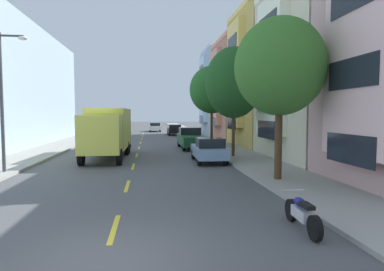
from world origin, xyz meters
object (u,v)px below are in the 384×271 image
(parked_sedan_burgundy, at_px, (103,132))
(parked_pickup_orange, at_px, (118,126))
(street_lamp, at_px, (5,92))
(parked_hatchback_sky, at_px, (209,150))
(street_tree_second, at_px, (234,83))
(street_tree_third, at_px, (212,90))
(parked_sedan_black, at_px, (175,130))
(street_tree_nearest, at_px, (280,67))
(parked_pickup_forest, at_px, (191,139))
(parked_motorcycle, at_px, (302,214))
(moving_white_sedan, at_px, (155,127))
(delivery_box_truck, at_px, (108,130))

(parked_sedan_burgundy, bearing_deg, parked_pickup_orange, 89.59)
(street_lamp, xyz_separation_m, parked_hatchback_sky, (10.43, 2.65, -3.25))
(street_tree_second, bearing_deg, street_tree_third, 90.00)
(street_tree_third, bearing_deg, parked_pickup_orange, 111.19)
(street_tree_second, bearing_deg, parked_pickup_orange, 106.90)
(parked_sedan_black, height_order, parked_hatchback_sky, parked_hatchback_sky)
(parked_sedan_burgundy, bearing_deg, street_lamp, -93.74)
(street_tree_nearest, height_order, parked_sedan_burgundy, street_tree_nearest)
(parked_hatchback_sky, height_order, parked_pickup_orange, parked_pickup_orange)
(street_tree_second, bearing_deg, parked_sedan_burgundy, 120.49)
(street_tree_second, height_order, street_lamp, street_tree_second)
(parked_sedan_black, relative_size, parked_pickup_forest, 0.84)
(street_tree_third, xyz_separation_m, parked_sedan_burgundy, (-10.86, 10.81, -4.29))
(street_tree_third, bearing_deg, parked_motorcycle, -94.50)
(street_lamp, height_order, parked_sedan_black, street_lamp)
(parked_pickup_forest, relative_size, parked_pickup_orange, 1.00)
(street_tree_third, xyz_separation_m, parked_pickup_forest, (-1.96, -1.17, -4.21))
(street_tree_nearest, bearing_deg, parked_pickup_forest, 97.92)
(parked_pickup_forest, bearing_deg, moving_white_sedan, 95.71)
(street_tree_third, height_order, parked_hatchback_sky, street_tree_third)
(parked_pickup_orange, relative_size, parked_motorcycle, 2.60)
(parked_hatchback_sky, bearing_deg, street_tree_third, 78.26)
(delivery_box_truck, height_order, parked_pickup_orange, delivery_box_truck)
(street_tree_second, distance_m, parked_sedan_black, 24.23)
(moving_white_sedan, xyz_separation_m, parked_motorcycle, (2.95, -46.17, -0.34))
(parked_hatchback_sky, relative_size, parked_pickup_orange, 0.75)
(parked_sedan_burgundy, height_order, parked_motorcycle, parked_sedan_burgundy)
(street_tree_third, distance_m, parked_pickup_forest, 4.79)
(parked_motorcycle, bearing_deg, parked_sedan_burgundy, 106.18)
(street_tree_third, distance_m, moving_white_sedan, 25.99)
(parked_sedan_black, bearing_deg, street_lamp, -110.12)
(street_tree_second, distance_m, parked_pickup_orange, 37.18)
(delivery_box_truck, xyz_separation_m, parked_sedan_burgundy, (-2.67, 17.26, -1.13))
(street_tree_second, xyz_separation_m, street_lamp, (-12.35, -4.23, -0.96))
(parked_motorcycle, bearing_deg, street_tree_second, 82.94)
(street_tree_second, bearing_deg, moving_white_sedan, 97.97)
(parked_sedan_burgundy, bearing_deg, moving_white_sedan, 66.51)
(parked_sedan_burgundy, distance_m, parked_pickup_forest, 14.93)
(parked_pickup_orange, xyz_separation_m, moving_white_sedan, (6.14, -2.50, -0.08))
(street_tree_second, xyz_separation_m, street_tree_third, (0.00, 7.64, 0.08))
(parked_pickup_orange, bearing_deg, parked_sedan_black, -53.23)
(parked_sedan_burgundy, xyz_separation_m, parked_motorcycle, (9.21, -31.76, -0.34))
(street_tree_second, relative_size, street_lamp, 1.08)
(parked_hatchback_sky, bearing_deg, parked_pickup_orange, 103.44)
(street_tree_nearest, height_order, parked_sedan_black, street_tree_nearest)
(street_tree_second, height_order, parked_motorcycle, street_tree_second)
(delivery_box_truck, relative_size, parked_sedan_burgundy, 1.75)
(street_lamp, relative_size, delivery_box_truck, 0.84)
(street_tree_nearest, distance_m, parked_sedan_black, 31.75)
(street_tree_third, bearing_deg, parked_pickup_forest, -149.13)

